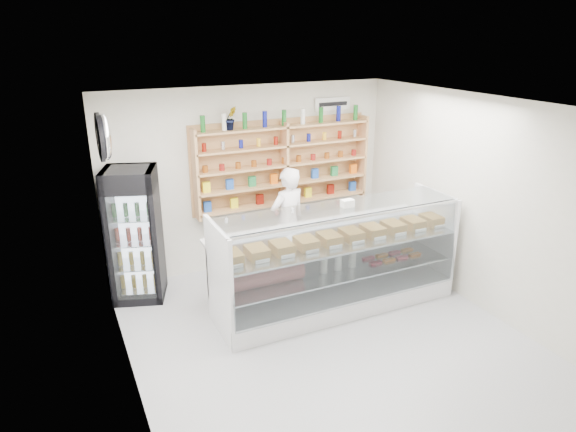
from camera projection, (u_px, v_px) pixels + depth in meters
room at (331, 233)px, 5.75m from camera, size 5.00×5.00×5.00m
display_counter at (335, 279)px, 6.90m from camera, size 3.27×0.98×1.42m
shop_worker at (288, 222)px, 7.64m from camera, size 0.69×0.54×1.68m
drinks_cooler at (135, 235)px, 6.95m from camera, size 0.84×0.83×1.85m
wall_shelving at (284, 165)px, 7.88m from camera, size 2.84×0.28×1.33m
potted_plant at (230, 118)px, 7.28m from camera, size 0.20×0.17×0.34m
security_mirror at (105, 137)px, 5.55m from camera, size 0.15×0.50×0.50m
wall_sign at (333, 104)px, 8.06m from camera, size 0.62×0.03×0.20m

